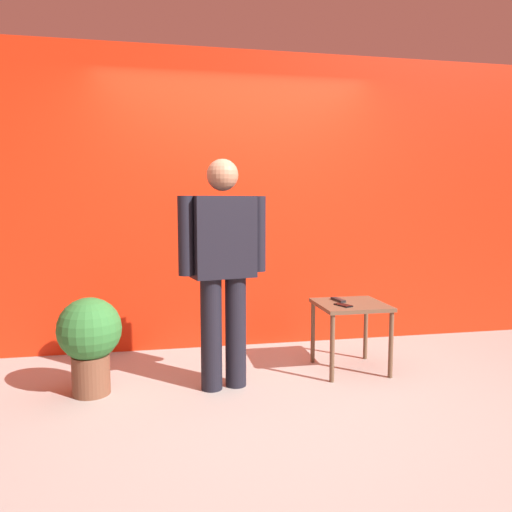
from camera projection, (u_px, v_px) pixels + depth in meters
ground_plane at (268, 400)px, 3.38m from camera, size 12.00×12.00×0.00m
back_wall_red at (236, 202)px, 4.59m from camera, size 6.16×0.12×2.70m
standing_person at (223, 262)px, 3.52m from camera, size 0.65×0.30×1.64m
side_table at (351, 313)px, 3.95m from camera, size 0.53×0.53×0.55m
cell_phone at (343, 305)px, 3.83m from camera, size 0.12×0.16×0.01m
tv_remote at (338, 300)px, 4.01m from camera, size 0.07×0.17×0.02m
potted_plant at (90, 337)px, 3.45m from camera, size 0.44×0.44×0.69m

